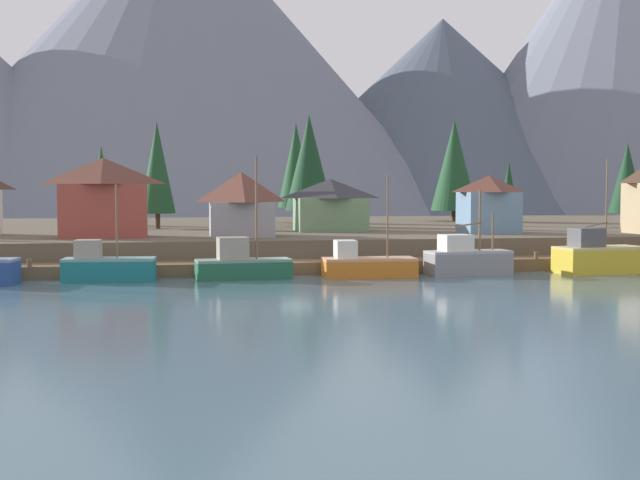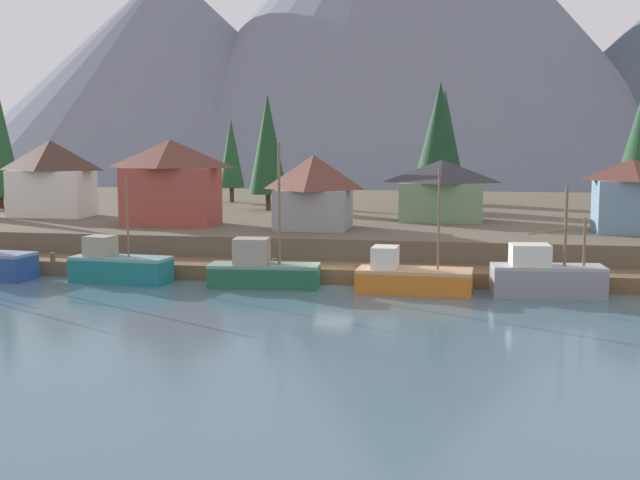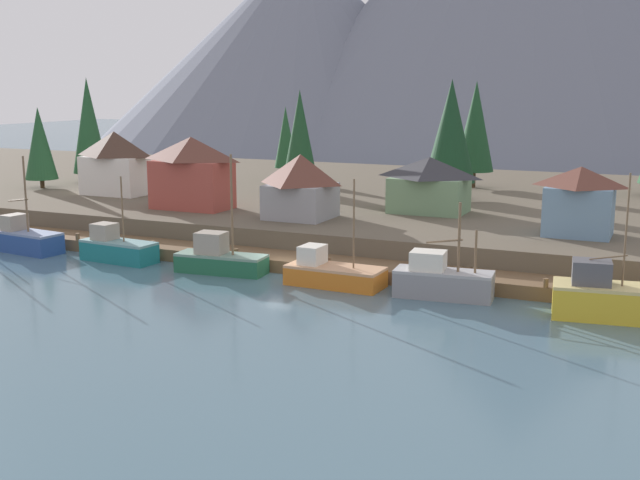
{
  "view_description": "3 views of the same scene",
  "coord_description": "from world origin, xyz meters",
  "views": [
    {
      "loc": [
        -9.69,
        -65.02,
        6.89
      ],
      "look_at": [
        2.05,
        1.08,
        2.71
      ],
      "focal_mm": 47.5,
      "sensor_mm": 36.0,
      "label": 1
    },
    {
      "loc": [
        8.86,
        -53.09,
        9.56
      ],
      "look_at": [
        -1.21,
        1.68,
        2.73
      ],
      "focal_mm": 46.69,
      "sensor_mm": 36.0,
      "label": 2
    },
    {
      "loc": [
        27.48,
        -53.24,
        14.4
      ],
      "look_at": [
        1.68,
        3.85,
        2.11
      ],
      "focal_mm": 44.57,
      "sensor_mm": 36.0,
      "label": 3
    }
  ],
  "objects": [
    {
      "name": "house_grey",
      "position": [
        -3.39,
        10.8,
        5.46
      ],
      "size": [
        5.76,
        5.63,
        5.79
      ],
      "color": "gray",
      "rests_on": "shoreline_bank"
    },
    {
      "name": "mountain_central_peak",
      "position": [
        -7.07,
        143.16,
        38.6
      ],
      "size": [
        135.35,
        135.35,
        77.2
      ],
      "primitive_type": "cone",
      "color": "slate",
      "rests_on": "ground_plane"
    },
    {
      "name": "conifer_mid_right",
      "position": [
        5.71,
        38.7,
        9.64
      ],
      "size": [
        4.51,
        4.51,
        12.37
      ],
      "color": "#4C3823",
      "rests_on": "shoreline_bank"
    },
    {
      "name": "shoreline_bank",
      "position": [
        0.0,
        32.0,
        1.25
      ],
      "size": [
        400.0,
        56.0,
        2.5
      ],
      "primitive_type": "cube",
      "color": "brown",
      "rests_on": "ground_plane"
    },
    {
      "name": "fishing_boat_teal",
      "position": [
        -14.3,
        -1.58,
        1.07
      ],
      "size": [
        6.76,
        2.95,
        7.11
      ],
      "rotation": [
        0.0,
        0.0,
        -0.08
      ],
      "color": "#196B70",
      "rests_on": "ground_plane"
    },
    {
      "name": "dock",
      "position": [
        0.0,
        1.99,
        0.5
      ],
      "size": [
        80.0,
        4.0,
        1.6
      ],
      "color": "brown",
      "rests_on": "ground_plane"
    },
    {
      "name": "ground_plane",
      "position": [
        0.0,
        20.0,
        -0.5
      ],
      "size": [
        400.0,
        400.0,
        1.0
      ],
      "primitive_type": "cube",
      "color": "#476675"
    },
    {
      "name": "house_white",
      "position": [
        -28.71,
        16.61,
        6.03
      ],
      "size": [
        7.31,
        4.36,
        6.9
      ],
      "color": "silver",
      "rests_on": "shoreline_bank"
    },
    {
      "name": "fishing_boat_grey",
      "position": [
        13.3,
        -1.66,
        1.23
      ],
      "size": [
        6.9,
        3.04,
        6.67
      ],
      "rotation": [
        0.0,
        0.0,
        0.1
      ],
      "color": "gray",
      "rests_on": "ground_plane"
    },
    {
      "name": "conifer_far_left",
      "position": [
        5.63,
        28.19,
        9.65
      ],
      "size": [
        5.36,
        5.36,
        12.49
      ],
      "color": "#4C3823",
      "rests_on": "shoreline_bank"
    },
    {
      "name": "house_green",
      "position": [
        6.25,
        18.72,
        5.18
      ],
      "size": [
        7.29,
        5.16,
        5.24
      ],
      "color": "#6B8E66",
      "rests_on": "shoreline_bank"
    },
    {
      "name": "fishing_boat_green",
      "position": [
        -4.43,
        -1.62,
        1.11
      ],
      "size": [
        7.28,
        2.97,
        9.25
      ],
      "rotation": [
        0.0,
        0.0,
        0.09
      ],
      "color": "#1E5B3D",
      "rests_on": "ground_plane"
    },
    {
      "name": "house_blue",
      "position": [
        20.56,
        12.29,
        5.33
      ],
      "size": [
        5.42,
        4.44,
        5.55
      ],
      "color": "#6689A8",
      "rests_on": "shoreline_bank"
    },
    {
      "name": "conifer_near_left",
      "position": [
        -10.97,
        26.44,
        9.0
      ],
      "size": [
        3.8,
        3.8,
        11.38
      ],
      "color": "#4C3823",
      "rests_on": "shoreline_bank"
    },
    {
      "name": "fishing_boat_orange",
      "position": [
        5.18,
        -1.71,
        0.93
      ],
      "size": [
        7.19,
        3.14,
        7.9
      ],
      "rotation": [
        0.0,
        0.0,
        -0.03
      ],
      "color": "#CC6B1E",
      "rests_on": "ground_plane"
    },
    {
      "name": "house_red",
      "position": [
        -15.41,
        11.48,
        6.06
      ],
      "size": [
        7.74,
        4.51,
        6.98
      ],
      "color": "#9E4238",
      "rests_on": "shoreline_bank"
    },
    {
      "name": "conifer_back_left",
      "position": [
        -17.44,
        35.73,
        7.92
      ],
      "size": [
        2.88,
        2.88,
        9.24
      ],
      "color": "#4C3823",
      "rests_on": "shoreline_bank"
    },
    {
      "name": "mountain_west_peak",
      "position": [
        -58.84,
        127.57,
        23.78
      ],
      "size": [
        102.67,
        102.67,
        47.55
      ],
      "primitive_type": "cone",
      "color": "slate",
      "rests_on": "ground_plane"
    }
  ]
}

